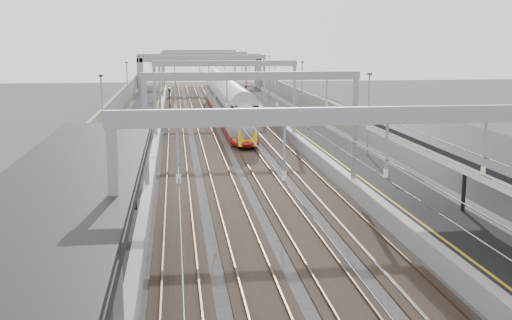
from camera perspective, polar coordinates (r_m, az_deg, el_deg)
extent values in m
cube|color=black|center=(61.42, -10.38, 2.11)|extent=(4.00, 120.00, 1.00)
cube|color=black|center=(62.59, 4.42, 2.42)|extent=(4.00, 120.00, 1.00)
cube|color=black|center=(61.39, -7.10, 1.77)|extent=(2.40, 140.00, 0.08)
cube|color=brown|center=(61.38, -7.77, 1.83)|extent=(0.07, 140.00, 0.14)
cube|color=brown|center=(61.38, -6.43, 1.87)|extent=(0.07, 140.00, 0.14)
cube|color=black|center=(61.47, -4.30, 1.83)|extent=(2.40, 140.00, 0.08)
cube|color=brown|center=(61.42, -4.97, 1.90)|extent=(0.07, 140.00, 0.14)
cube|color=brown|center=(61.49, -3.63, 1.93)|extent=(0.07, 140.00, 0.14)
cube|color=black|center=(61.69, -1.52, 1.89)|extent=(2.40, 140.00, 0.08)
cube|color=brown|center=(61.61, -2.18, 1.96)|extent=(0.07, 140.00, 0.14)
cube|color=brown|center=(61.75, -0.85, 1.98)|extent=(0.07, 140.00, 0.14)
cube|color=black|center=(62.05, 1.24, 1.94)|extent=(2.40, 140.00, 0.08)
cube|color=brown|center=(61.94, 0.58, 2.01)|extent=(0.07, 140.00, 0.14)
cube|color=brown|center=(62.15, 1.90, 2.04)|extent=(0.07, 140.00, 0.14)
cube|color=gray|center=(18.49, -12.42, -5.88)|extent=(0.28, 0.28, 6.60)
cube|color=gray|center=(18.36, 7.19, 3.91)|extent=(13.00, 0.25, 0.50)
cube|color=gray|center=(38.05, -9.81, 2.70)|extent=(0.28, 0.28, 6.60)
cube|color=gray|center=(39.53, 8.78, 3.03)|extent=(0.28, 0.28, 6.60)
cube|color=gray|center=(37.99, -0.34, 7.47)|extent=(13.00, 0.25, 0.50)
cube|color=gray|center=(57.92, -8.97, 5.43)|extent=(0.28, 0.28, 6.60)
cube|color=gray|center=(58.90, 3.43, 5.63)|extent=(0.28, 0.28, 6.60)
cube|color=gray|center=(57.88, -2.75, 8.57)|extent=(13.00, 0.25, 0.50)
cube|color=gray|center=(77.85, -8.56, 6.77)|extent=(0.28, 0.28, 6.60)
cube|color=gray|center=(78.58, 0.73, 6.92)|extent=(0.28, 0.28, 6.60)
cube|color=gray|center=(77.82, -3.93, 9.11)|extent=(13.00, 0.25, 0.50)
cube|color=gray|center=(97.81, -8.32, 7.56)|extent=(0.28, 0.28, 6.60)
cube|color=gray|center=(98.40, -0.90, 7.68)|extent=(0.28, 0.28, 6.60)
cube|color=gray|center=(97.79, -4.62, 9.42)|extent=(13.00, 0.25, 0.50)
cube|color=gray|center=(115.79, -8.17, 8.03)|extent=(0.28, 0.28, 6.60)
cube|color=gray|center=(116.28, -1.89, 8.14)|extent=(0.28, 0.28, 6.60)
cube|color=gray|center=(115.77, -5.05, 9.61)|extent=(13.00, 0.25, 0.50)
cylinder|color=#262628|center=(65.78, -7.23, 7.14)|extent=(0.03, 140.00, 0.03)
cylinder|color=#262628|center=(65.85, -4.60, 7.20)|extent=(0.03, 140.00, 0.03)
cylinder|color=#262628|center=(66.06, -1.98, 7.24)|extent=(0.03, 140.00, 0.03)
cylinder|color=#262628|center=(66.40, 0.62, 7.26)|extent=(0.03, 140.00, 0.03)
cube|color=black|center=(19.47, -17.25, -2.78)|extent=(4.40, 30.00, 0.24)
cylinder|color=black|center=(30.79, -16.69, -1.93)|extent=(0.20, 0.20, 4.00)
cube|color=black|center=(20.37, -12.80, -3.62)|extent=(1.60, 0.15, 0.55)
cube|color=#FF3605|center=(20.30, -12.82, -3.67)|extent=(1.50, 0.02, 0.42)
cylinder|color=black|center=(33.54, 18.08, -1.00)|extent=(0.20, 0.20, 4.00)
cube|color=gray|center=(115.79, -5.04, 9.04)|extent=(22.00, 2.20, 1.40)
cube|color=gray|center=(115.99, -10.25, 7.38)|extent=(1.00, 2.20, 6.20)
cube|color=gray|center=(116.81, 0.18, 7.57)|extent=(1.00, 2.20, 6.20)
cube|color=gray|center=(61.53, -13.39, 3.05)|extent=(0.30, 120.00, 3.20)
cube|color=gray|center=(63.17, 7.28, 3.44)|extent=(0.30, 120.00, 3.20)
cube|color=maroon|center=(67.11, -2.00, 3.06)|extent=(2.51, 21.41, 0.74)
cube|color=#A2A2A7|center=(66.90, -2.01, 4.56)|extent=(2.51, 21.41, 2.79)
cube|color=black|center=(59.77, -1.33, 1.83)|extent=(1.86, 2.23, 0.47)
cube|color=maroon|center=(88.68, -3.29, 4.92)|extent=(2.51, 21.41, 0.74)
cube|color=#A2A2A7|center=(88.52, -3.31, 6.06)|extent=(2.51, 21.41, 2.79)
cube|color=black|center=(81.28, -2.92, 4.18)|extent=(1.86, 2.23, 0.47)
ellipsoid|color=#A2A2A7|center=(56.17, -0.98, 3.10)|extent=(2.51, 4.84, 3.91)
cube|color=yellow|center=(54.32, -0.75, 1.95)|extent=(1.58, 0.12, 1.40)
cube|color=black|center=(54.54, -0.80, 3.47)|extent=(1.49, 0.54, 0.88)
cylinder|color=black|center=(85.38, -7.67, 5.24)|extent=(0.12, 0.12, 3.00)
cube|color=black|center=(85.25, -7.69, 6.31)|extent=(0.32, 0.22, 0.75)
sphere|color=#0CE526|center=(85.11, -7.70, 6.41)|extent=(0.16, 0.16, 0.16)
cylinder|color=black|center=(79.97, -1.64, 4.97)|extent=(0.12, 0.12, 3.00)
cube|color=black|center=(79.82, -1.64, 6.11)|extent=(0.32, 0.22, 0.75)
sphere|color=red|center=(79.68, -1.64, 6.21)|extent=(0.16, 0.16, 0.16)
cylinder|color=black|center=(90.31, -0.88, 5.63)|extent=(0.12, 0.12, 3.00)
cube|color=black|center=(90.18, -0.88, 6.64)|extent=(0.32, 0.22, 0.75)
sphere|color=red|center=(90.04, -0.87, 6.73)|extent=(0.16, 0.16, 0.16)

